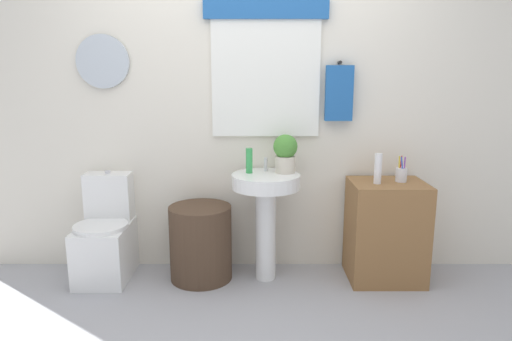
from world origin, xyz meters
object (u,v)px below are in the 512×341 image
(potted_plant, at_px, (286,152))
(lotion_bottle, at_px, (379,169))
(toilet, at_px, (107,238))
(soap_bottle, at_px, (250,161))
(pedestal_sink, at_px, (267,202))
(wooden_cabinet, at_px, (386,231))
(toothbrush_cup, at_px, (402,174))
(laundry_hamper, at_px, (202,243))

(potted_plant, bearing_deg, lotion_bottle, -8.80)
(toilet, relative_size, soap_bottle, 4.34)
(potted_plant, bearing_deg, soap_bottle, -177.80)
(potted_plant, height_order, lotion_bottle, potted_plant)
(toilet, height_order, pedestal_sink, pedestal_sink)
(wooden_cabinet, xyz_separation_m, potted_plant, (-0.74, 0.06, 0.57))
(soap_bottle, bearing_deg, pedestal_sink, -22.62)
(lotion_bottle, xyz_separation_m, toothbrush_cup, (0.19, 0.06, -0.05))
(soap_bottle, distance_m, lotion_bottle, 0.91)
(laundry_hamper, bearing_deg, pedestal_sink, 0.00)
(pedestal_sink, xyz_separation_m, potted_plant, (0.14, 0.06, 0.35))
(pedestal_sink, distance_m, wooden_cabinet, 0.91)
(toilet, xyz_separation_m, pedestal_sink, (1.18, -0.03, 0.29))
(toilet, relative_size, laundry_hamper, 1.42)
(pedestal_sink, xyz_separation_m, soap_bottle, (-0.12, 0.05, 0.30))
(wooden_cabinet, distance_m, potted_plant, 0.94)
(toilet, bearing_deg, pedestal_sink, -1.67)
(soap_bottle, height_order, lotion_bottle, soap_bottle)
(toilet, bearing_deg, laundry_hamper, -2.80)
(pedestal_sink, xyz_separation_m, wooden_cabinet, (0.88, 0.00, -0.22))
(soap_bottle, bearing_deg, wooden_cabinet, -2.87)
(laundry_hamper, height_order, pedestal_sink, pedestal_sink)
(toothbrush_cup, bearing_deg, toilet, 179.61)
(lotion_bottle, bearing_deg, toilet, 177.83)
(laundry_hamper, relative_size, soap_bottle, 3.07)
(wooden_cabinet, relative_size, lotion_bottle, 3.43)
(soap_bottle, bearing_deg, potted_plant, 2.20)
(toilet, xyz_separation_m, potted_plant, (1.32, 0.03, 0.64))
(laundry_hamper, height_order, lotion_bottle, lotion_bottle)
(lotion_bottle, bearing_deg, pedestal_sink, 177.09)
(pedestal_sink, relative_size, wooden_cabinet, 1.08)
(soap_bottle, xyz_separation_m, lotion_bottle, (0.91, -0.09, -0.04))
(pedestal_sink, distance_m, soap_bottle, 0.32)
(laundry_hamper, height_order, soap_bottle, soap_bottle)
(laundry_hamper, relative_size, potted_plant, 1.99)
(pedestal_sink, height_order, potted_plant, potted_plant)
(potted_plant, bearing_deg, laundry_hamper, -174.45)
(toilet, distance_m, laundry_hamper, 0.71)
(laundry_hamper, bearing_deg, lotion_bottle, -1.81)
(toilet, distance_m, lotion_bottle, 2.05)
(pedestal_sink, relative_size, toothbrush_cup, 4.28)
(pedestal_sink, relative_size, potted_plant, 2.84)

